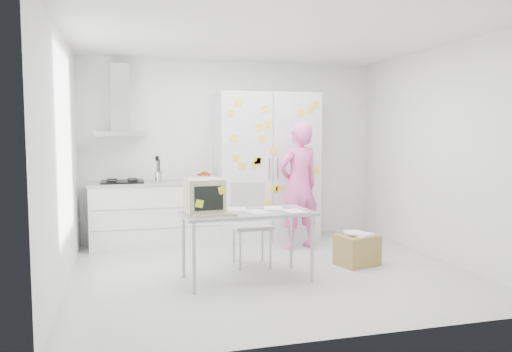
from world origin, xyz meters
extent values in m
cube|color=silver|center=(0.00, 0.00, -0.01)|extent=(4.50, 4.00, 0.02)
cube|color=white|center=(0.00, 2.00, 1.35)|extent=(4.50, 0.02, 2.70)
cube|color=white|center=(-2.25, 0.00, 1.35)|extent=(0.02, 4.00, 2.70)
cube|color=white|center=(2.25, 0.00, 1.35)|extent=(0.02, 4.00, 2.70)
cube|color=white|center=(0.00, 0.00, 2.70)|extent=(4.50, 4.00, 0.02)
cube|color=white|center=(-1.20, 1.70, 0.44)|extent=(1.80, 0.60, 0.88)
cube|color=gray|center=(-1.20, 1.40, 0.58)|extent=(1.76, 0.01, 0.01)
cube|color=gray|center=(-1.20, 1.40, 0.30)|extent=(1.76, 0.01, 0.01)
cube|color=#9E9E99|center=(-1.20, 1.70, 0.90)|extent=(1.84, 0.63, 0.04)
cube|color=black|center=(-1.65, 1.70, 0.93)|extent=(0.58, 0.50, 0.03)
cylinder|color=black|center=(-1.79, 1.58, 0.95)|extent=(0.14, 0.14, 0.02)
cylinder|color=black|center=(-1.51, 1.58, 0.95)|extent=(0.14, 0.14, 0.02)
cylinder|color=black|center=(-1.79, 1.82, 0.95)|extent=(0.14, 0.14, 0.02)
cylinder|color=black|center=(-1.51, 1.82, 0.95)|extent=(0.14, 0.14, 0.02)
cylinder|color=silver|center=(-1.15, 1.70, 0.99)|extent=(0.10, 0.10, 0.14)
cylinder|color=black|center=(-1.16, 1.71, 1.09)|extent=(0.01, 0.01, 0.30)
cylinder|color=black|center=(-1.13, 1.69, 1.09)|extent=(0.01, 0.01, 0.30)
cylinder|color=black|center=(-1.15, 1.72, 1.09)|extent=(0.01, 0.01, 0.30)
cube|color=black|center=(-1.16, 1.71, 1.25)|extent=(0.05, 0.01, 0.07)
imported|color=white|center=(-0.50, 1.70, 0.96)|extent=(0.31, 0.31, 0.08)
sphere|color=#B2140F|center=(-0.56, 1.72, 0.99)|extent=(0.08, 0.08, 0.08)
sphere|color=#B2140F|center=(-0.47, 1.65, 0.99)|extent=(0.08, 0.08, 0.08)
sphere|color=#B2140F|center=(-0.43, 1.74, 0.99)|extent=(0.08, 0.08, 0.08)
cylinder|color=yellow|center=(-0.52, 1.72, 1.03)|extent=(0.09, 0.17, 0.10)
cylinder|color=yellow|center=(-0.49, 1.72, 1.03)|extent=(0.04, 0.17, 0.10)
cylinder|color=yellow|center=(-0.47, 1.72, 1.03)|extent=(0.08, 0.17, 0.10)
cube|color=silver|center=(-1.65, 1.75, 1.60)|extent=(0.70, 0.48, 0.07)
cube|color=silver|center=(-1.65, 1.87, 2.10)|extent=(0.26, 0.24, 0.95)
cube|color=silver|center=(0.45, 1.68, 1.10)|extent=(1.50, 0.65, 2.20)
cube|color=slate|center=(0.45, 1.35, 1.10)|extent=(0.01, 0.01, 2.16)
cube|color=silver|center=(0.39, 1.34, 1.10)|extent=(0.02, 0.02, 0.30)
cube|color=silver|center=(0.51, 1.34, 1.10)|extent=(0.02, 0.02, 0.30)
cube|color=yellow|center=(0.86, 1.34, 1.90)|extent=(0.10, 0.00, 0.10)
cube|color=yellow|center=(1.01, 1.34, 1.93)|extent=(0.12, 0.00, 0.12)
cube|color=yellow|center=(1.12, 1.34, 1.05)|extent=(0.12, 0.00, 0.12)
cube|color=yellow|center=(0.22, 1.34, 1.21)|extent=(0.10, 0.00, 0.10)
cube|color=yellow|center=(0.46, 1.34, 1.35)|extent=(0.12, 0.00, 0.12)
cube|color=yellow|center=(0.83, 1.34, 0.86)|extent=(0.12, 0.00, 0.12)
cube|color=yellow|center=(0.25, 1.34, 0.87)|extent=(0.10, 0.00, 0.10)
cube|color=yellow|center=(0.32, 1.34, 1.95)|extent=(0.12, 0.00, 0.12)
cube|color=yellow|center=(0.54, 1.34, 0.81)|extent=(0.12, 0.00, 0.12)
cube|color=yellow|center=(0.86, 1.34, 1.19)|extent=(0.12, 0.00, 0.12)
cube|color=yellow|center=(0.74, 1.34, 0.94)|extent=(0.10, 0.00, 0.10)
cube|color=yellow|center=(0.24, 1.34, 1.69)|extent=(0.12, 0.00, 0.12)
cube|color=yellow|center=(-0.01, 1.34, 1.15)|extent=(0.10, 0.00, 0.10)
cube|color=yellow|center=(-0.10, 1.34, 1.26)|extent=(0.10, 0.00, 0.10)
cube|color=yellow|center=(-0.16, 1.34, 1.89)|extent=(0.11, 0.00, 0.11)
cube|color=yellow|center=(0.38, 1.34, 0.59)|extent=(0.10, 0.00, 0.10)
cube|color=yellow|center=(0.25, 1.34, 1.22)|extent=(0.11, 0.00, 0.11)
cube|color=yellow|center=(0.99, 1.34, 0.59)|extent=(0.11, 0.00, 0.11)
cube|color=yellow|center=(1.09, 1.34, 2.03)|extent=(0.10, 0.00, 0.10)
cube|color=yellow|center=(0.28, 1.34, 1.53)|extent=(0.10, 0.00, 0.10)
cube|color=yellow|center=(0.17, 1.34, 1.16)|extent=(0.11, 0.00, 0.11)
cube|color=yellow|center=(0.63, 1.34, 0.52)|extent=(0.10, 0.00, 0.10)
cube|color=yellow|center=(-0.07, 1.34, 2.03)|extent=(0.10, 0.00, 0.10)
cube|color=yellow|center=(-0.13, 1.34, 1.54)|extent=(0.12, 0.00, 0.12)
cube|color=yellow|center=(0.76, 1.34, 0.77)|extent=(0.11, 0.00, 0.11)
cube|color=yellow|center=(0.37, 1.34, 1.73)|extent=(0.11, 0.00, 0.11)
cube|color=yellow|center=(0.72, 1.34, 1.28)|extent=(0.11, 0.00, 0.11)
cube|color=yellow|center=(0.47, 1.34, 0.80)|extent=(0.11, 0.00, 0.11)
imported|color=pink|center=(0.72, 1.00, 0.88)|extent=(0.73, 0.58, 1.76)
cube|color=gray|center=(-0.35, -0.30, 0.75)|extent=(1.45, 0.79, 0.03)
cylinder|color=#A1A0A4|center=(-0.98, -0.63, 0.36)|extent=(0.04, 0.04, 0.73)
cylinder|color=#A1A0A4|center=(0.31, -0.55, 0.36)|extent=(0.04, 0.04, 0.73)
cylinder|color=#A1A0A4|center=(-1.01, -0.04, 0.36)|extent=(0.04, 0.04, 0.73)
cylinder|color=#A1A0A4|center=(0.28, 0.03, 0.36)|extent=(0.04, 0.04, 0.73)
cube|color=#B2B284|center=(-0.81, -0.24, 0.94)|extent=(0.41, 0.43, 0.36)
cube|color=#B2B284|center=(-0.80, -0.45, 0.94)|extent=(0.36, 0.04, 0.32)
cube|color=black|center=(-0.80, -0.46, 0.94)|extent=(0.30, 0.02, 0.25)
cube|color=yellow|center=(-0.90, -0.48, 0.89)|extent=(0.09, 0.01, 0.09)
cube|color=yellow|center=(-0.66, -0.46, 1.02)|extent=(0.10, 0.01, 0.10)
cube|color=#B2B284|center=(-0.74, -0.50, 0.77)|extent=(0.45, 0.18, 0.03)
cube|color=gray|center=(-0.74, -0.50, 0.79)|extent=(0.41, 0.13, 0.01)
cube|color=silver|center=(-0.25, -0.34, 0.76)|extent=(0.29, 0.35, 0.00)
cube|color=silver|center=(-0.01, -0.15, 0.76)|extent=(0.29, 0.35, 0.00)
cube|color=silver|center=(0.14, -0.42, 0.77)|extent=(0.26, 0.33, 0.00)
cube|color=silver|center=(-0.41, -0.10, 0.76)|extent=(0.24, 0.32, 0.00)
cube|color=#B2B1AF|center=(-0.15, 0.27, 0.49)|extent=(0.46, 0.46, 0.04)
cube|color=#B2B1AF|center=(-0.15, 0.48, 0.76)|extent=(0.43, 0.04, 0.50)
cylinder|color=#ADAEB2|center=(-0.34, 0.09, 0.23)|extent=(0.03, 0.03, 0.47)
cylinder|color=#ADAEB2|center=(0.03, 0.08, 0.23)|extent=(0.03, 0.03, 0.47)
cylinder|color=#ADAEB2|center=(-0.33, 0.46, 0.23)|extent=(0.03, 0.03, 0.47)
cylinder|color=#ADAEB2|center=(0.04, 0.45, 0.23)|extent=(0.03, 0.03, 0.47)
cube|color=olive|center=(1.10, -0.04, 0.19)|extent=(0.54, 0.48, 0.37)
cube|color=white|center=(1.12, -0.06, 0.39)|extent=(0.32, 0.36, 0.03)
cube|color=white|center=(1.06, -0.02, 0.40)|extent=(0.20, 0.28, 0.00)
camera|label=1|loc=(-1.66, -5.49, 1.62)|focal=35.00mm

